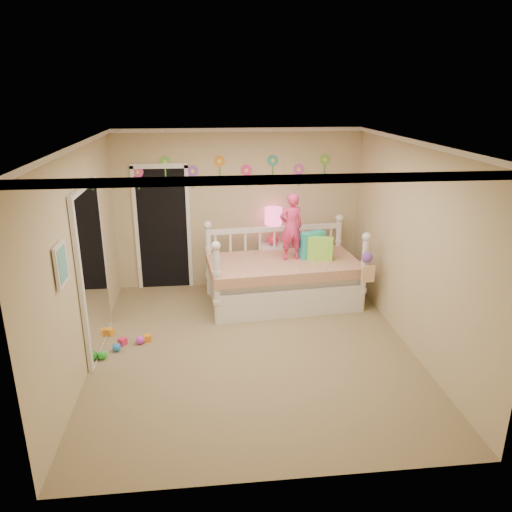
{
  "coord_description": "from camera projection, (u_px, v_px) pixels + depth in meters",
  "views": [
    {
      "loc": [
        -0.56,
        -5.52,
        3.15
      ],
      "look_at": [
        0.1,
        0.6,
        1.05
      ],
      "focal_mm": 34.15,
      "sensor_mm": 36.0,
      "label": 1
    }
  ],
  "objects": [
    {
      "name": "back_wall",
      "position": [
        239.0,
        209.0,
        7.96
      ],
      "size": [
        4.0,
        0.01,
        2.6
      ],
      "primitive_type": "cube",
      "color": "tan",
      "rests_on": "floor"
    },
    {
      "name": "child",
      "position": [
        291.0,
        227.0,
        7.3
      ],
      "size": [
        0.42,
        0.32,
        1.03
      ],
      "primitive_type": "imported",
      "rotation": [
        0.0,
        0.0,
        3.35
      ],
      "color": "#F43777",
      "rests_on": "daybed"
    },
    {
      "name": "flower_decals",
      "position": [
        233.0,
        170.0,
        7.74
      ],
      "size": [
        3.4,
        0.02,
        0.5
      ],
      "primitive_type": null,
      "color": "#B2668C",
      "rests_on": "back_wall"
    },
    {
      "name": "pillow_turquoise",
      "position": [
        312.0,
        245.0,
        7.49
      ],
      "size": [
        0.43,
        0.29,
        0.4
      ],
      "primitive_type": "cube",
      "rotation": [
        0.0,
        0.0,
        0.41
      ],
      "color": "#28C9AD",
      "rests_on": "daybed"
    },
    {
      "name": "mirror_closet",
      "position": [
        93.0,
        270.0,
        6.01
      ],
      "size": [
        0.07,
        1.3,
        2.1
      ],
      "primitive_type": "cube",
      "color": "white",
      "rests_on": "left_wall"
    },
    {
      "name": "wall_picture",
      "position": [
        61.0,
        264.0,
        4.72
      ],
      "size": [
        0.05,
        0.34,
        0.42
      ],
      "primitive_type": "cube",
      "color": "white",
      "rests_on": "left_wall"
    },
    {
      "name": "table_lamp",
      "position": [
        273.0,
        221.0,
        7.9
      ],
      "size": [
        0.28,
        0.28,
        0.63
      ],
      "color": "#EF1F53",
      "rests_on": "nightstand"
    },
    {
      "name": "pillow_lime",
      "position": [
        320.0,
        249.0,
        7.39
      ],
      "size": [
        0.4,
        0.25,
        0.36
      ],
      "primitive_type": "cube",
      "rotation": [
        0.0,
        0.0,
        -0.32
      ],
      "color": "#95E947",
      "rests_on": "daybed"
    },
    {
      "name": "ceiling",
      "position": [
        253.0,
        142.0,
        5.43
      ],
      "size": [
        4.0,
        4.5,
        0.01
      ],
      "primitive_type": "cube",
      "color": "white",
      "rests_on": "floor"
    },
    {
      "name": "daybed",
      "position": [
        283.0,
        265.0,
        7.44
      ],
      "size": [
        2.4,
        1.43,
        1.25
      ],
      "primitive_type": null,
      "rotation": [
        0.0,
        0.0,
        0.09
      ],
      "color": "white",
      "rests_on": "floor"
    },
    {
      "name": "hanging_bag",
      "position": [
        367.0,
        268.0,
        6.91
      ],
      "size": [
        0.2,
        0.16,
        0.36
      ],
      "primitive_type": null,
      "color": "beige",
      "rests_on": "daybed"
    },
    {
      "name": "right_wall",
      "position": [
        413.0,
        247.0,
        6.05
      ],
      "size": [
        0.01,
        4.5,
        2.6
      ],
      "primitive_type": "cube",
      "color": "tan",
      "rests_on": "floor"
    },
    {
      "name": "left_wall",
      "position": [
        82.0,
        259.0,
        5.64
      ],
      "size": [
        0.01,
        4.5,
        2.6
      ],
      "primitive_type": "cube",
      "color": "tan",
      "rests_on": "floor"
    },
    {
      "name": "crown_molding",
      "position": [
        253.0,
        145.0,
        5.44
      ],
      "size": [
        4.0,
        4.5,
        0.06
      ],
      "primitive_type": null,
      "color": "white",
      "rests_on": "ceiling"
    },
    {
      "name": "toy_scatter",
      "position": [
        126.0,
        348.0,
        6.17
      ],
      "size": [
        0.91,
        1.36,
        0.11
      ],
      "primitive_type": null,
      "rotation": [
        0.0,
        0.0,
        0.09
      ],
      "color": "#996666",
      "rests_on": "floor"
    },
    {
      "name": "nightstand",
      "position": [
        273.0,
        266.0,
        8.15
      ],
      "size": [
        0.46,
        0.36,
        0.73
      ],
      "primitive_type": "cube",
      "rotation": [
        0.0,
        0.0,
        0.07
      ],
      "color": "white",
      "rests_on": "floor"
    },
    {
      "name": "floor",
      "position": [
        253.0,
        348.0,
        6.27
      ],
      "size": [
        4.0,
        4.5,
        0.01
      ],
      "primitive_type": "cube",
      "color": "#7F684C",
      "rests_on": "ground"
    },
    {
      "name": "closet_doorway",
      "position": [
        163.0,
        227.0,
        7.91
      ],
      "size": [
        0.9,
        0.04,
        2.07
      ],
      "primitive_type": "cube",
      "color": "black",
      "rests_on": "back_wall"
    }
  ]
}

